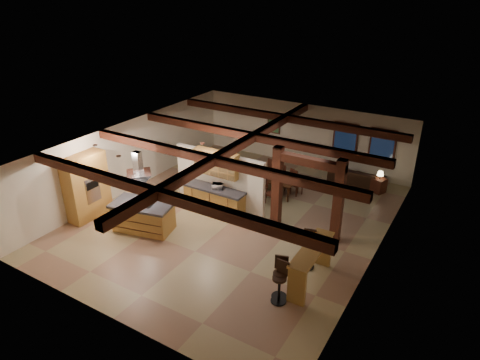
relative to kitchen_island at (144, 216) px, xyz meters
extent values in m
plane|color=tan|center=(2.32, 2.29, -0.52)|extent=(12.00, 12.00, 0.00)
plane|color=silver|center=(2.32, 8.29, 0.93)|extent=(10.00, 0.00, 10.00)
plane|color=silver|center=(2.32, -3.71, 0.93)|extent=(10.00, 0.00, 10.00)
plane|color=silver|center=(-2.68, 2.29, 0.93)|extent=(0.00, 12.00, 12.00)
plane|color=silver|center=(7.32, 2.29, 0.93)|extent=(0.00, 12.00, 12.00)
plane|color=#341810|center=(2.32, 2.29, 2.38)|extent=(12.00, 12.00, 0.00)
cube|color=#38150E|center=(2.32, -1.71, 2.24)|extent=(10.00, 0.25, 0.28)
cube|color=#38150E|center=(2.32, 0.99, 2.24)|extent=(10.00, 0.25, 0.28)
cube|color=#38150E|center=(2.32, 3.59, 2.24)|extent=(10.00, 0.25, 0.28)
cube|color=#38150E|center=(2.32, 6.29, 2.24)|extent=(10.00, 0.25, 0.28)
cube|color=#38150E|center=(2.32, 2.29, 2.24)|extent=(0.28, 12.00, 0.28)
cube|color=#38150E|center=(3.72, 2.79, 0.93)|extent=(0.30, 0.30, 2.90)
cube|color=#38150E|center=(5.92, 2.79, 0.93)|extent=(0.30, 0.30, 2.90)
cube|color=#38150E|center=(4.82, 2.79, 2.08)|extent=(2.50, 0.28, 0.28)
cube|color=silver|center=(1.32, 2.79, 0.58)|extent=(3.80, 0.18, 2.20)
cube|color=#A67D35|center=(-2.35, -0.31, 0.68)|extent=(0.64, 1.60, 2.40)
cube|color=silver|center=(-2.05, -0.31, 0.63)|extent=(0.06, 0.62, 0.95)
cube|color=black|center=(-2.01, -0.31, 0.83)|extent=(0.01, 0.50, 0.28)
cube|color=#A67D35|center=(1.32, 2.40, -0.09)|extent=(2.40, 0.60, 0.86)
cube|color=black|center=(1.32, 2.40, 0.38)|extent=(2.50, 0.66, 0.08)
cube|color=#A67D35|center=(1.32, 2.61, 1.33)|extent=(1.80, 0.34, 0.95)
cube|color=silver|center=(1.32, 2.43, 1.33)|extent=(1.74, 0.02, 0.90)
pyramid|color=silver|center=(0.00, 0.00, 1.20)|extent=(1.10, 1.10, 0.45)
cube|color=silver|center=(0.00, 0.00, 2.01)|extent=(0.26, 0.22, 0.73)
cube|color=#38150E|center=(4.32, 8.23, 0.98)|extent=(1.10, 0.05, 1.70)
cube|color=black|center=(4.32, 8.20, 0.98)|extent=(0.95, 0.02, 1.55)
cube|color=#38150E|center=(5.92, 8.23, 0.98)|extent=(1.10, 0.05, 1.70)
cube|color=black|center=(5.92, 8.20, 0.98)|extent=(0.95, 0.02, 1.55)
cube|color=#38150E|center=(0.82, 8.23, 1.18)|extent=(0.65, 0.04, 0.85)
cube|color=#255739|center=(0.82, 8.20, 1.18)|extent=(0.55, 0.01, 0.75)
cylinder|color=silver|center=(-0.28, -0.51, 2.35)|extent=(0.16, 0.16, 0.03)
cylinder|color=silver|center=(1.32, 1.79, 2.35)|extent=(0.16, 0.16, 0.03)
cylinder|color=silver|center=(-1.68, -0.21, 2.35)|extent=(0.16, 0.16, 0.03)
cube|color=#A67D35|center=(0.00, 0.00, -0.05)|extent=(2.14, 1.41, 0.94)
cube|color=black|center=(0.00, 0.00, 0.46)|extent=(2.30, 1.57, 0.09)
cube|color=black|center=(0.00, 0.00, 0.51)|extent=(0.92, 0.72, 0.02)
imported|color=#422210|center=(2.56, 4.83, -0.18)|extent=(1.95, 1.10, 0.68)
imported|color=black|center=(5.21, 7.47, -0.19)|extent=(2.31, 0.92, 0.67)
imported|color=silver|center=(1.49, 2.40, 0.52)|extent=(0.46, 0.39, 0.21)
cube|color=#A67D35|center=(6.08, 0.25, 0.61)|extent=(0.60, 2.24, 0.07)
cube|color=#A67D35|center=(6.10, -0.75, 0.03)|extent=(0.50, 0.12, 1.12)
cube|color=#A67D35|center=(6.06, 1.26, 0.03)|extent=(0.50, 0.12, 1.12)
cube|color=#38150E|center=(6.23, 7.14, -0.22)|extent=(0.63, 0.63, 0.60)
cylinder|color=black|center=(6.23, 7.14, 0.15)|extent=(0.06, 0.06, 0.15)
cone|color=#F0D190|center=(6.23, 7.14, 0.31)|extent=(0.27, 0.27, 0.17)
cylinder|color=black|center=(5.67, -0.93, 0.25)|extent=(0.39, 0.39, 0.08)
cube|color=black|center=(5.68, -0.75, 0.49)|extent=(0.37, 0.06, 0.43)
cylinder|color=black|center=(5.67, -0.93, -0.14)|extent=(0.06, 0.06, 0.75)
cylinder|color=black|center=(5.67, -0.93, -0.50)|extent=(0.43, 0.43, 0.03)
cylinder|color=black|center=(5.61, -0.76, 0.25)|extent=(0.39, 0.39, 0.08)
cube|color=black|center=(5.56, -0.59, 0.50)|extent=(0.36, 0.15, 0.43)
cylinder|color=black|center=(5.61, -0.76, -0.14)|extent=(0.06, 0.06, 0.76)
cylinder|color=black|center=(5.61, -0.76, -0.50)|extent=(0.43, 0.43, 0.03)
cylinder|color=black|center=(5.73, 0.90, 0.25)|extent=(0.39, 0.39, 0.08)
cube|color=black|center=(5.69, 1.07, 0.50)|extent=(0.37, 0.13, 0.43)
cylinder|color=black|center=(5.73, 0.90, -0.14)|extent=(0.06, 0.06, 0.75)
cylinder|color=black|center=(5.73, 0.90, -0.50)|extent=(0.43, 0.43, 0.03)
cube|color=#38150E|center=(1.70, 4.45, -0.09)|extent=(0.52, 0.52, 0.06)
cube|color=#38150E|center=(1.77, 4.64, 0.26)|extent=(0.39, 0.19, 0.72)
cylinder|color=#38150E|center=(1.49, 4.36, -0.32)|extent=(0.05, 0.05, 0.40)
cylinder|color=#38150E|center=(1.79, 4.24, -0.32)|extent=(0.05, 0.05, 0.40)
cylinder|color=#38150E|center=(1.60, 4.66, -0.32)|extent=(0.05, 0.05, 0.40)
cylinder|color=#38150E|center=(1.91, 4.54, -0.32)|extent=(0.05, 0.05, 0.40)
cube|color=#38150E|center=(2.18, 5.70, -0.09)|extent=(0.52, 0.52, 0.06)
cube|color=#38150E|center=(2.11, 5.51, 0.26)|extent=(0.39, 0.19, 0.72)
cylinder|color=#38150E|center=(2.39, 5.79, -0.32)|extent=(0.05, 0.05, 0.40)
cylinder|color=#38150E|center=(2.09, 5.91, -0.32)|extent=(0.05, 0.05, 0.40)
cylinder|color=#38150E|center=(2.27, 5.49, -0.32)|extent=(0.05, 0.05, 0.40)
cylinder|color=#38150E|center=(1.97, 5.61, -0.32)|extent=(0.05, 0.05, 0.40)
cube|color=#38150E|center=(2.32, 4.21, -0.09)|extent=(0.52, 0.52, 0.06)
cube|color=#38150E|center=(2.39, 4.40, 0.26)|extent=(0.39, 0.19, 0.72)
cylinder|color=#38150E|center=(2.11, 4.12, -0.32)|extent=(0.05, 0.05, 0.40)
cylinder|color=#38150E|center=(2.42, 4.00, -0.32)|extent=(0.05, 0.05, 0.40)
cylinder|color=#38150E|center=(2.23, 4.42, -0.32)|extent=(0.05, 0.05, 0.40)
cylinder|color=#38150E|center=(2.53, 4.30, -0.32)|extent=(0.05, 0.05, 0.40)
cube|color=#38150E|center=(2.80, 5.46, -0.09)|extent=(0.52, 0.52, 0.06)
cube|color=#38150E|center=(2.73, 5.27, 0.26)|extent=(0.39, 0.19, 0.72)
cylinder|color=#38150E|center=(3.01, 5.55, -0.32)|extent=(0.05, 0.05, 0.40)
cylinder|color=#38150E|center=(2.71, 5.67, -0.32)|extent=(0.05, 0.05, 0.40)
cylinder|color=#38150E|center=(2.90, 5.25, -0.32)|extent=(0.05, 0.05, 0.40)
cylinder|color=#38150E|center=(2.59, 5.37, -0.32)|extent=(0.05, 0.05, 0.40)
cube|color=#38150E|center=(2.95, 3.97, -0.09)|extent=(0.52, 0.52, 0.06)
cube|color=#38150E|center=(3.02, 4.16, 0.26)|extent=(0.39, 0.19, 0.72)
cylinder|color=#38150E|center=(2.74, 3.88, -0.32)|extent=(0.05, 0.05, 0.40)
cylinder|color=#38150E|center=(3.04, 3.76, -0.32)|extent=(0.05, 0.05, 0.40)
cylinder|color=#38150E|center=(2.85, 4.18, -0.32)|extent=(0.05, 0.05, 0.40)
cylinder|color=#38150E|center=(3.16, 4.06, -0.32)|extent=(0.05, 0.05, 0.40)
cube|color=#38150E|center=(3.43, 5.22, -0.09)|extent=(0.52, 0.52, 0.06)
cube|color=#38150E|center=(3.36, 5.03, 0.26)|extent=(0.39, 0.19, 0.72)
cylinder|color=#38150E|center=(3.64, 5.31, -0.32)|extent=(0.05, 0.05, 0.40)
cylinder|color=#38150E|center=(3.33, 5.43, -0.32)|extent=(0.05, 0.05, 0.40)
cylinder|color=#38150E|center=(3.52, 5.01, -0.32)|extent=(0.05, 0.05, 0.40)
cylinder|color=#38150E|center=(3.22, 5.12, -0.32)|extent=(0.05, 0.05, 0.40)
camera|label=1|loc=(9.47, -9.28, 7.39)|focal=32.00mm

